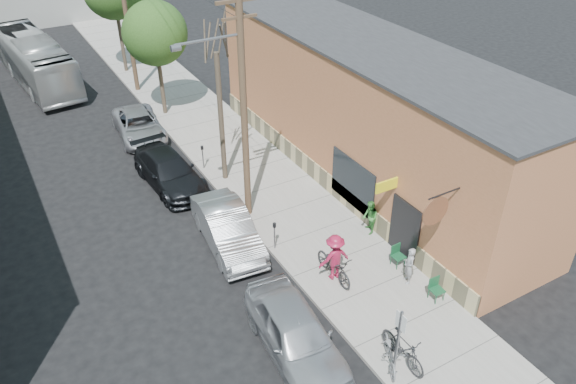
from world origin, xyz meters
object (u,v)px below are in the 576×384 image
sign_post (398,339)px  patron_grey (409,266)px  parked_bike_a (403,349)px  car_1 (228,229)px  car_3 (139,126)px  parking_meter_near (275,232)px  tree_leafy_mid (155,33)px  car_0 (295,333)px  parked_bike_b (390,353)px  car_2 (169,171)px  utility_pole_near (242,103)px  tree_bare (221,119)px  bus (35,60)px  patron_green (370,218)px  patio_chair_b (437,290)px  cyclist (335,257)px  patio_chair_a (398,256)px  parking_meter_far (203,153)px

sign_post → patron_grey: bearing=44.2°
parked_bike_a → car_1: 8.67m
sign_post → car_3: (-1.72, 19.90, -1.15)m
parking_meter_near → tree_leafy_mid: bearing=87.8°
car_0 → car_1: 6.26m
parked_bike_b → parking_meter_near: bearing=121.4°
car_2 → tree_leafy_mid: bearing=68.4°
utility_pole_near → tree_bare: (0.41, 3.24, -2.12)m
tree_bare → car_1: 5.66m
car_3 → bus: bus is taller
patron_green → car_2: patron_green is taller
tree_bare → parked_bike_b: bearing=-91.0°
patio_chair_b → car_0: bearing=176.3°
sign_post → cyclist: size_ratio=1.46×
tree_leafy_mid → cyclist: tree_leafy_mid is taller
parked_bike_a → bus: bearing=100.0°
patio_chair_a → car_0: bearing=-167.4°
sign_post → parked_bike_a: size_ratio=1.40×
utility_pole_near → patron_grey: utility_pole_near is taller
tree_bare → cyclist: (0.54, -8.64, -2.18)m
sign_post → patron_green: sign_post is taller
patron_green → bus: bearing=-139.2°
tree_bare → tree_leafy_mid: bearing=90.0°
car_0 → car_2: bearing=95.3°
parked_bike_b → car_1: 8.45m
parking_meter_near → tree_bare: size_ratio=0.20×
patron_grey → parking_meter_near: bearing=-117.9°
sign_post → parked_bike_b: (0.23, 0.46, -1.21)m
tree_leafy_mid → car_2: size_ratio=1.26×
patio_chair_a → car_3: (-5.25, 15.83, 0.10)m
parked_bike_a → car_2: car_2 is taller
tree_leafy_mid → sign_post: bearing=-91.2°
sign_post → tree_bare: (0.45, 13.40, 1.46)m
tree_leafy_mid → patio_chair_a: size_ratio=7.48×
patio_chair_b → car_2: size_ratio=0.17×
tree_leafy_mid → patio_chair_a: (3.08, -17.88, -4.33)m
parking_meter_far → parked_bike_b: 14.29m
patron_green → cyclist: bearing=-40.2°
cyclist → parked_bike_b: size_ratio=1.06×
sign_post → car_3: size_ratio=0.57×
patio_chair_a → utility_pole_near: bearing=116.5°
utility_pole_near → cyclist: utility_pole_near is taller
car_3 → cyclist: bearing=-74.6°
sign_post → utility_pole_near: bearing=89.8°
tree_bare → patron_green: size_ratio=4.17×
utility_pole_near → patio_chair_b: bearing=-67.1°
tree_leafy_mid → bus: (-5.57, 8.96, -3.35)m
sign_post → parked_bike_b: bearing=63.1°
parking_meter_near → car_1: 1.97m
parked_bike_a → car_2: size_ratio=0.38×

